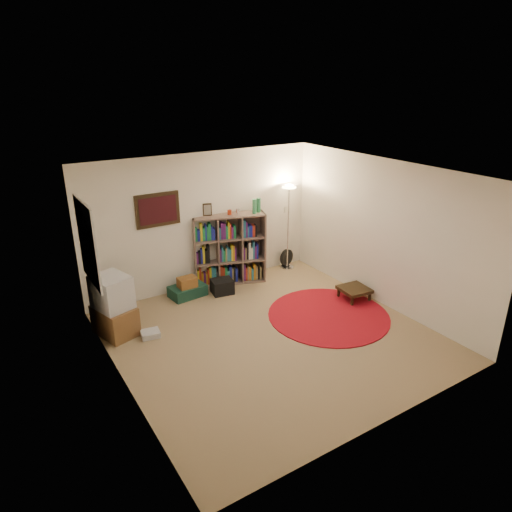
% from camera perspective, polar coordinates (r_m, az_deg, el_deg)
% --- Properties ---
extents(room, '(4.54, 4.54, 2.54)m').
position_cam_1_polar(room, '(6.55, 1.42, -0.46)').
color(room, '#8C7352').
rests_on(room, ground).
extents(bookshelf, '(1.40, 0.79, 1.62)m').
position_cam_1_polar(bookshelf, '(8.64, -3.49, 0.75)').
color(bookshelf, brown).
rests_on(bookshelf, ground).
extents(floor_lamp, '(0.44, 0.44, 1.76)m').
position_cam_1_polar(floor_lamp, '(9.04, 4.12, 7.09)').
color(floor_lamp, white).
rests_on(floor_lamp, ground).
extents(floor_fan, '(0.35, 0.22, 0.39)m').
position_cam_1_polar(floor_fan, '(9.47, 3.81, -0.29)').
color(floor_fan, black).
rests_on(floor_fan, ground).
extents(tv_stand, '(0.63, 0.77, 0.96)m').
position_cam_1_polar(tv_stand, '(7.27, -17.37, -6.07)').
color(tv_stand, brown).
rests_on(tv_stand, ground).
extents(dvd_box, '(0.31, 0.27, 0.09)m').
position_cam_1_polar(dvd_box, '(7.25, -13.06, -9.46)').
color(dvd_box, silver).
rests_on(dvd_box, ground).
extents(suitcase, '(0.66, 0.46, 0.20)m').
position_cam_1_polar(suitcase, '(8.36, -8.56, -4.32)').
color(suitcase, '#133528').
rests_on(suitcase, ground).
extents(wicker_basket, '(0.32, 0.23, 0.18)m').
position_cam_1_polar(wicker_basket, '(8.23, -8.60, -3.26)').
color(wicker_basket, brown).
rests_on(wicker_basket, suitcase).
extents(duffel_bag, '(0.43, 0.37, 0.26)m').
position_cam_1_polar(duffel_bag, '(8.38, -4.25, -3.82)').
color(duffel_bag, black).
rests_on(duffel_bag, ground).
extents(paper_towel, '(0.13, 0.13, 0.23)m').
position_cam_1_polar(paper_towel, '(8.81, -4.61, -2.65)').
color(paper_towel, white).
rests_on(paper_towel, ground).
extents(red_rug, '(2.01, 2.01, 0.02)m').
position_cam_1_polar(red_rug, '(7.75, 9.05, -7.30)').
color(red_rug, maroon).
rests_on(red_rug, ground).
extents(side_table, '(0.52, 0.52, 0.22)m').
position_cam_1_polar(side_table, '(8.30, 12.20, -4.14)').
color(side_table, black).
rests_on(side_table, ground).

